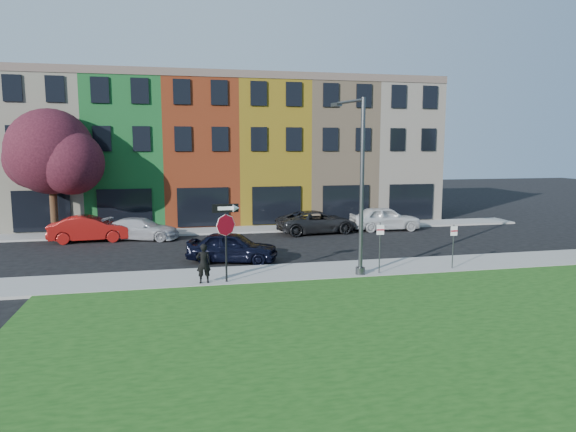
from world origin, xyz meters
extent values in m
plane|color=black|center=(0.00, 0.00, 0.00)|extent=(120.00, 120.00, 0.00)
cube|color=gray|center=(2.00, 3.00, 0.06)|extent=(40.00, 3.00, 0.12)
cube|color=gray|center=(-3.00, 15.00, 0.06)|extent=(40.00, 2.40, 0.12)
cube|color=beige|center=(-15.00, 21.20, 5.00)|extent=(5.00, 10.00, 10.00)
cube|color=green|center=(-10.00, 21.20, 5.00)|extent=(5.00, 10.00, 10.00)
cube|color=#BA421F|center=(-5.00, 21.20, 5.00)|extent=(5.00, 10.00, 10.00)
cube|color=gold|center=(0.00, 21.20, 5.00)|extent=(5.00, 10.00, 10.00)
cube|color=#9A8163|center=(5.00, 21.20, 5.00)|extent=(5.00, 10.00, 10.00)
cube|color=beige|center=(10.00, 21.20, 5.00)|extent=(5.00, 10.00, 10.00)
cube|color=black|center=(-2.50, 16.14, 1.50)|extent=(30.00, 0.12, 2.60)
cylinder|color=black|center=(-4.85, 1.90, 1.66)|extent=(0.08, 0.08, 3.07)
cylinder|color=silver|center=(-4.85, 1.88, 2.42)|extent=(0.88, 0.11, 0.88)
cylinder|color=maroon|center=(-4.85, 1.85, 2.42)|extent=(0.84, 0.10, 0.84)
cube|color=black|center=(-4.85, 1.88, 3.10)|extent=(1.05, 0.14, 0.34)
cube|color=silver|center=(-4.85, 1.85, 3.10)|extent=(0.66, 0.08, 0.14)
imported|color=black|center=(-5.75, 1.90, 0.91)|extent=(0.64, 0.47, 1.59)
imported|color=black|center=(-4.17, 5.88, 0.74)|extent=(4.32, 5.35, 1.47)
imported|color=maroon|center=(-11.71, 13.05, 0.75)|extent=(2.07, 4.73, 1.50)
imported|color=#B8B7BC|center=(-8.86, 13.05, 0.65)|extent=(4.15, 5.43, 1.30)
imported|color=black|center=(2.03, 13.05, 0.72)|extent=(3.45, 5.67, 1.44)
imported|color=silver|center=(6.73, 13.20, 0.79)|extent=(2.15, 4.77, 1.59)
cylinder|color=#414446|center=(0.84, 1.90, 3.81)|extent=(0.18, 0.18, 7.39)
cylinder|color=#414446|center=(0.84, 1.90, 0.27)|extent=(0.40, 0.40, 0.30)
cylinder|color=#414446|center=(0.59, 2.87, 7.41)|extent=(0.60, 1.97, 0.12)
cube|color=#414446|center=(0.33, 3.94, 7.36)|extent=(0.38, 0.59, 0.16)
cylinder|color=#414446|center=(1.69, 1.90, 1.22)|extent=(0.05, 0.05, 2.20)
cube|color=silver|center=(1.69, 1.87, 2.01)|extent=(0.32, 0.06, 0.42)
cube|color=maroon|center=(1.69, 1.85, 2.01)|extent=(0.32, 0.05, 0.06)
cylinder|color=#414446|center=(5.22, 2.02, 1.11)|extent=(0.05, 0.05, 1.97)
cube|color=silver|center=(5.22, 1.99, 1.82)|extent=(0.32, 0.02, 0.42)
cube|color=maroon|center=(5.22, 1.97, 1.82)|extent=(0.32, 0.01, 0.06)
cylinder|color=black|center=(-14.02, 14.93, 1.77)|extent=(0.44, 0.44, 3.31)
sphere|color=black|center=(-14.02, 14.93, 5.21)|extent=(5.09, 5.09, 5.09)
sphere|color=black|center=(-12.74, 14.16, 4.57)|extent=(3.82, 3.82, 3.82)
sphere|color=black|center=(-15.16, 15.82, 4.70)|extent=(3.56, 3.56, 3.56)
sphere|color=black|center=(-13.76, 15.44, 6.10)|extent=(3.06, 3.06, 3.06)
camera|label=1|loc=(-6.72, -18.26, 5.53)|focal=32.00mm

